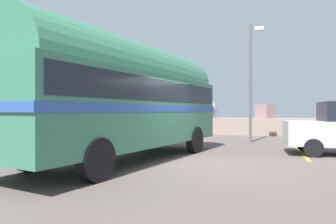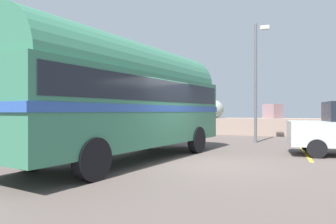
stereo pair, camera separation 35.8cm
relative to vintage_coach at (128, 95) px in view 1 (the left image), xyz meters
name	(u,v)px [view 1 (the left image)]	position (x,y,z in m)	size (l,w,h in m)	color
ground	(203,164)	(2.32, 0.20, -2.04)	(32.00, 26.00, 0.02)	#544A45
breakwater	(232,124)	(2.04, 11.97, -1.34)	(31.36, 2.11, 2.49)	gray
vintage_coach	(128,95)	(0.00, 0.00, 0.00)	(4.09, 8.89, 3.70)	black
lamp_post	(252,76)	(3.45, 6.98, 1.27)	(0.71, 0.65, 5.83)	#5B5B60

